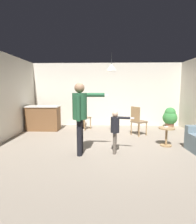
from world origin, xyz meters
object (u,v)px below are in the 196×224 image
(dining_chair_by_counter, at_px, (138,120))
(potted_plant_corner, at_px, (170,117))
(side_table_by_couch, at_px, (166,134))
(person_adult, at_px, (80,111))
(dining_chair_near_wall, at_px, (83,116))
(kitchen_counter, at_px, (44,118))
(spare_remote_on_table, at_px, (166,127))
(person_child, at_px, (115,127))

(dining_chair_by_counter, height_order, potted_plant_corner, dining_chair_by_counter)
(side_table_by_couch, distance_m, dining_chair_by_counter, 1.30)
(person_adult, distance_m, dining_chair_near_wall, 2.87)
(kitchen_counter, relative_size, dining_chair_near_wall, 1.26)
(kitchen_counter, xyz_separation_m, potted_plant_corner, (4.99, 0.36, -0.00))
(potted_plant_corner, xyz_separation_m, spare_remote_on_table, (-0.90, -2.20, 0.06))
(dining_chair_near_wall, bearing_deg, spare_remote_on_table, 85.55)
(kitchen_counter, relative_size, potted_plant_corner, 1.46)
(person_child, bearing_deg, side_table_by_couch, 125.08)
(side_table_by_couch, height_order, dining_chair_by_counter, dining_chair_by_counter)
(person_adult, bearing_deg, kitchen_counter, -144.04)
(dining_chair_near_wall, bearing_deg, person_child, 56.37)
(kitchen_counter, bearing_deg, potted_plant_corner, 4.15)
(person_adult, relative_size, potted_plant_corner, 2.00)
(person_adult, distance_m, dining_chair_by_counter, 2.59)
(side_table_by_couch, height_order, person_adult, person_adult)
(person_child, xyz_separation_m, spare_remote_on_table, (1.46, 0.67, -0.12))
(person_child, relative_size, spare_remote_on_table, 8.11)
(person_child, height_order, spare_remote_on_table, person_child)
(person_child, xyz_separation_m, potted_plant_corner, (2.36, 2.87, -0.18))
(side_table_by_couch, relative_size, potted_plant_corner, 0.60)
(spare_remote_on_table, bearing_deg, potted_plant_corner, 67.60)
(side_table_by_couch, bearing_deg, kitchen_counter, 155.52)
(dining_chair_by_counter, bearing_deg, spare_remote_on_table, -8.69)
(kitchen_counter, distance_m, dining_chair_near_wall, 1.52)
(person_adult, distance_m, person_child, 0.94)
(person_child, bearing_deg, kitchen_counter, -122.33)
(dining_chair_by_counter, bearing_deg, dining_chair_near_wall, -151.83)
(person_adult, bearing_deg, person_child, 97.75)
(dining_chair_by_counter, height_order, dining_chair_near_wall, same)
(kitchen_counter, bearing_deg, person_child, -43.66)
(kitchen_counter, xyz_separation_m, side_table_by_couch, (4.09, -1.86, -0.15))
(kitchen_counter, height_order, side_table_by_couch, kitchen_counter)
(dining_chair_by_counter, bearing_deg, person_child, -62.81)
(person_adult, xyz_separation_m, spare_remote_on_table, (2.30, 0.77, -0.53))
(dining_chair_by_counter, xyz_separation_m, potted_plant_corner, (1.49, 1.09, -0.07))
(person_adult, bearing_deg, spare_remote_on_table, 109.91)
(side_table_by_couch, xyz_separation_m, potted_plant_corner, (0.90, 2.23, 0.15))
(dining_chair_by_counter, bearing_deg, person_adult, -79.20)
(person_adult, height_order, person_child, person_adult)
(person_adult, relative_size, person_child, 1.64)
(kitchen_counter, relative_size, spare_remote_on_table, 9.69)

